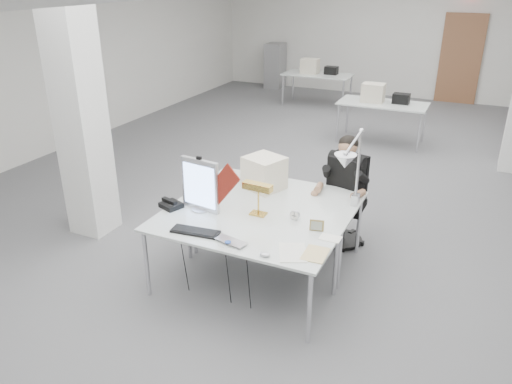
# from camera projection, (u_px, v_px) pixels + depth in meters

# --- Properties ---
(room_shell) EXTENTS (10.04, 14.04, 3.24)m
(room_shell) POSITION_uv_depth(u_px,v_px,m) (332.00, 79.00, 6.51)
(room_shell) COLOR #555558
(room_shell) RESTS_ON ground
(desk_main) EXTENTS (1.80, 0.90, 0.02)m
(desk_main) POSITION_uv_depth(u_px,v_px,m) (241.00, 229.00, 4.72)
(desk_main) COLOR silver
(desk_main) RESTS_ON room_shell
(desk_second) EXTENTS (1.80, 0.90, 0.02)m
(desk_second) POSITION_uv_depth(u_px,v_px,m) (277.00, 194.00, 5.47)
(desk_second) COLOR silver
(desk_second) RESTS_ON room_shell
(bg_desk_a) EXTENTS (1.60, 0.80, 0.02)m
(bg_desk_a) POSITION_uv_depth(u_px,v_px,m) (383.00, 104.00, 9.21)
(bg_desk_a) COLOR silver
(bg_desk_a) RESTS_ON room_shell
(bg_desk_b) EXTENTS (1.60, 0.80, 0.02)m
(bg_desk_b) POSITION_uv_depth(u_px,v_px,m) (318.00, 75.00, 11.80)
(bg_desk_b) COLOR silver
(bg_desk_b) RESTS_ON room_shell
(filing_cabinet) EXTENTS (0.45, 0.55, 1.20)m
(filing_cabinet) POSITION_uv_depth(u_px,v_px,m) (275.00, 66.00, 13.71)
(filing_cabinet) COLOR gray
(filing_cabinet) RESTS_ON room_shell
(office_chair) EXTENTS (0.66, 0.66, 1.11)m
(office_chair) POSITION_uv_depth(u_px,v_px,m) (345.00, 200.00, 5.78)
(office_chair) COLOR black
(office_chair) RESTS_ON room_shell
(seated_person) EXTENTS (0.64, 0.73, 0.93)m
(seated_person) POSITION_uv_depth(u_px,v_px,m) (346.00, 174.00, 5.60)
(seated_person) COLOR black
(seated_person) RESTS_ON office_chair
(monitor) EXTENTS (0.44, 0.10, 0.54)m
(monitor) POSITION_uv_depth(u_px,v_px,m) (200.00, 185.00, 4.98)
(monitor) COLOR silver
(monitor) RESTS_ON desk_main
(pennant) EXTENTS (0.46, 0.12, 0.50)m
(pennant) POSITION_uv_depth(u_px,v_px,m) (222.00, 186.00, 4.82)
(pennant) COLOR maroon
(pennant) RESTS_ON monitor
(keyboard) EXTENTS (0.47, 0.20, 0.02)m
(keyboard) POSITION_uv_depth(u_px,v_px,m) (195.00, 232.00, 4.63)
(keyboard) COLOR black
(keyboard) RESTS_ON desk_main
(laptop) EXTENTS (0.33, 0.25, 0.02)m
(laptop) POSITION_uv_depth(u_px,v_px,m) (228.00, 244.00, 4.42)
(laptop) COLOR #A8A8AD
(laptop) RESTS_ON desk_main
(mouse) EXTENTS (0.11, 0.09, 0.04)m
(mouse) POSITION_uv_depth(u_px,v_px,m) (265.00, 254.00, 4.24)
(mouse) COLOR #BABBC0
(mouse) RESTS_ON desk_main
(bankers_lamp) EXTENTS (0.31, 0.14, 0.35)m
(bankers_lamp) POSITION_uv_depth(u_px,v_px,m) (258.00, 199.00, 4.91)
(bankers_lamp) COLOR gold
(bankers_lamp) RESTS_ON desk_main
(desk_phone) EXTENTS (0.25, 0.24, 0.05)m
(desk_phone) POSITION_uv_depth(u_px,v_px,m) (171.00, 205.00, 5.12)
(desk_phone) COLOR black
(desk_phone) RESTS_ON desk_main
(picture_frame_left) EXTENTS (0.14, 0.05, 0.11)m
(picture_frame_left) POSITION_uv_depth(u_px,v_px,m) (194.00, 200.00, 5.18)
(picture_frame_left) COLOR #A77947
(picture_frame_left) RESTS_ON desk_main
(picture_frame_right) EXTENTS (0.14, 0.06, 0.11)m
(picture_frame_right) POSITION_uv_depth(u_px,v_px,m) (317.00, 225.00, 4.65)
(picture_frame_right) COLOR olive
(picture_frame_right) RESTS_ON desk_main
(desk_clock) EXTENTS (0.10, 0.04, 0.10)m
(desk_clock) POSITION_uv_depth(u_px,v_px,m) (295.00, 215.00, 4.86)
(desk_clock) COLOR silver
(desk_clock) RESTS_ON desk_main
(paper_stack_a) EXTENTS (0.35, 0.40, 0.01)m
(paper_stack_a) POSITION_uv_depth(u_px,v_px,m) (293.00, 252.00, 4.30)
(paper_stack_a) COLOR white
(paper_stack_a) RESTS_ON desk_main
(paper_stack_b) EXTENTS (0.21, 0.28, 0.01)m
(paper_stack_b) POSITION_uv_depth(u_px,v_px,m) (315.00, 254.00, 4.28)
(paper_stack_b) COLOR #DCC383
(paper_stack_b) RESTS_ON desk_main
(paper_stack_c) EXTENTS (0.19, 0.13, 0.01)m
(paper_stack_c) POSITION_uv_depth(u_px,v_px,m) (330.00, 238.00, 4.54)
(paper_stack_c) COLOR white
(paper_stack_c) RESTS_ON desk_main
(beige_monitor) EXTENTS (0.49, 0.48, 0.37)m
(beige_monitor) POSITION_uv_depth(u_px,v_px,m) (264.00, 173.00, 5.52)
(beige_monitor) COLOR beige
(beige_monitor) RESTS_ON desk_second
(architect_lamp) EXTENTS (0.36, 0.79, 0.97)m
(architect_lamp) POSITION_uv_depth(u_px,v_px,m) (352.00, 169.00, 4.78)
(architect_lamp) COLOR silver
(architect_lamp) RESTS_ON desk_second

